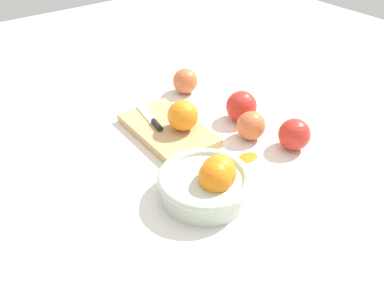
{
  "coord_description": "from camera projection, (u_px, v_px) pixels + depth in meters",
  "views": [
    {
      "loc": [
        -0.65,
        0.5,
        0.58
      ],
      "look_at": [
        -0.05,
        0.04,
        0.04
      ],
      "focal_mm": 38.32,
      "sensor_mm": 36.0,
      "label": 1
    }
  ],
  "objects": [
    {
      "name": "knife",
      "position": [
        152.0,
        119.0,
        1.04
      ],
      "size": [
        0.16,
        0.04,
        0.01
      ],
      "color": "silver",
      "rests_on": "cutting_board"
    },
    {
      "name": "bowl",
      "position": [
        208.0,
        182.0,
        0.82
      ],
      "size": [
        0.19,
        0.19,
        0.1
      ],
      "color": "beige",
      "rests_on": "ground_plane"
    },
    {
      "name": "cutting_board",
      "position": [
        168.0,
        130.0,
        1.03
      ],
      "size": [
        0.26,
        0.15,
        0.02
      ],
      "primitive_type": "cube",
      "rotation": [
        0.0,
        0.0,
        -0.01
      ],
      "color": "tan",
      "rests_on": "ground_plane"
    },
    {
      "name": "apple_front_right",
      "position": [
        185.0,
        81.0,
        1.2
      ],
      "size": [
        0.07,
        0.07,
        0.07
      ],
      "primitive_type": "sphere",
      "color": "#CC6638",
      "rests_on": "ground_plane"
    },
    {
      "name": "apple_front_left_2",
      "position": [
        251.0,
        126.0,
        1.0
      ],
      "size": [
        0.07,
        0.07,
        0.07
      ],
      "primitive_type": "sphere",
      "color": "#CC6638",
      "rests_on": "ground_plane"
    },
    {
      "name": "ground_plane",
      "position": [
        195.0,
        143.0,
        1.0
      ],
      "size": [
        2.4,
        2.4,
        0.0
      ],
      "primitive_type": "plane",
      "color": "silver"
    },
    {
      "name": "apple_front_center",
      "position": [
        241.0,
        106.0,
        1.07
      ],
      "size": [
        0.08,
        0.08,
        0.08
      ],
      "primitive_type": "sphere",
      "color": "red",
      "rests_on": "ground_plane"
    },
    {
      "name": "apple_front_left",
      "position": [
        294.0,
        134.0,
        0.97
      ],
      "size": [
        0.08,
        0.08,
        0.08
      ],
      "primitive_type": "sphere",
      "color": "red",
      "rests_on": "ground_plane"
    },
    {
      "name": "citrus_peel",
      "position": [
        248.0,
        156.0,
        0.95
      ],
      "size": [
        0.04,
        0.05,
        0.01
      ],
      "primitive_type": "ellipsoid",
      "rotation": [
        0.0,
        0.0,
        4.7
      ],
      "color": "orange",
      "rests_on": "ground_plane"
    },
    {
      "name": "orange_on_board",
      "position": [
        183.0,
        115.0,
        0.99
      ],
      "size": [
        0.08,
        0.08,
        0.08
      ],
      "primitive_type": "sphere",
      "color": "orange",
      "rests_on": "cutting_board"
    }
  ]
}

